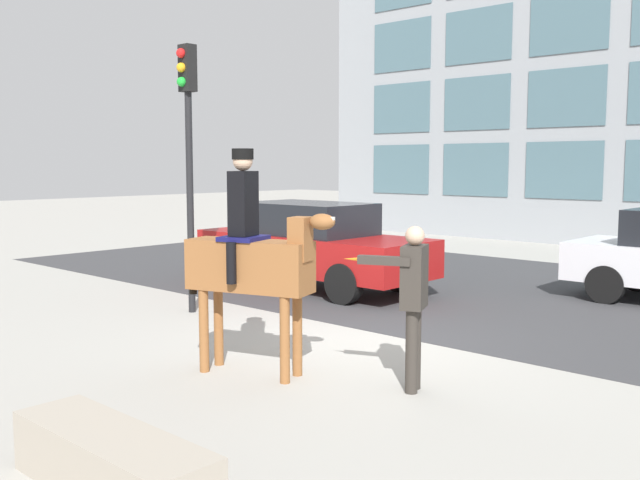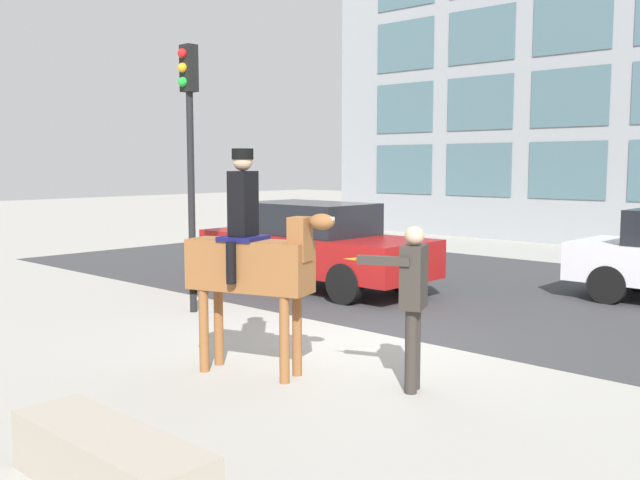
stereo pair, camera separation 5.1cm
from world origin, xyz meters
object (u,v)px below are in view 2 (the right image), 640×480
pedestrian_bystander (412,295)px  traffic_light (189,136)px  street_car_near_lane (313,244)px  planter_ledge (109,463)px  mounted_horse_lead (251,259)px

pedestrian_bystander → traffic_light: size_ratio=0.41×
street_car_near_lane → planter_ledge: bearing=-56.2°
street_car_near_lane → planter_ledge: street_car_near_lane is taller
mounted_horse_lead → pedestrian_bystander: 1.85m
traffic_light → planter_ledge: traffic_light is taller
pedestrian_bystander → traffic_light: traffic_light is taller
mounted_horse_lead → pedestrian_bystander: bearing=4.8°
street_car_near_lane → traffic_light: traffic_light is taller
pedestrian_bystander → planter_ledge: size_ratio=0.91×
street_car_near_lane → planter_ledge: 8.72m
mounted_horse_lead → traffic_light: size_ratio=0.60×
pedestrian_bystander → street_car_near_lane: size_ratio=0.36×
planter_ledge → mounted_horse_lead: bearing=118.7°
pedestrian_bystander → mounted_horse_lead: bearing=-0.2°
mounted_horse_lead → traffic_light: (-3.24, 1.61, 1.50)m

